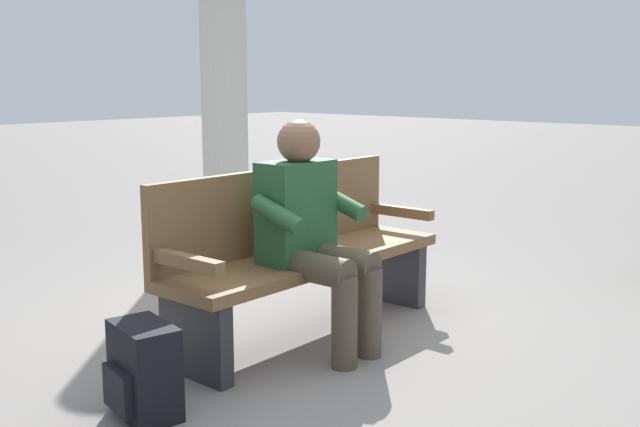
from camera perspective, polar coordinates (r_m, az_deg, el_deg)
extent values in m
plane|color=gray|center=(4.18, -0.85, -9.10)|extent=(40.00, 40.00, 0.00)
cube|color=brown|center=(4.06, -0.87, -3.50)|extent=(1.81, 0.53, 0.06)
cube|color=brown|center=(4.15, -3.11, 0.38)|extent=(1.80, 0.10, 0.45)
cube|color=brown|center=(4.69, 5.98, 0.17)|extent=(0.07, 0.48, 0.06)
cube|color=brown|center=(3.45, -10.22, -3.56)|extent=(0.07, 0.48, 0.06)
cube|color=#2D2D33|center=(4.73, 5.56, -4.39)|extent=(0.09, 0.43, 0.39)
cube|color=#2D2D33|center=(3.59, -9.41, -9.25)|extent=(0.09, 0.43, 0.39)
cube|color=#23512D|center=(3.86, -1.81, 0.17)|extent=(0.41, 0.23, 0.52)
sphere|color=brown|center=(3.80, -1.62, 5.47)|extent=(0.22, 0.22, 0.22)
cylinder|color=#4C4233|center=(3.85, 1.53, -3.58)|extent=(0.16, 0.42, 0.15)
cylinder|color=#4C4233|center=(3.70, -0.42, -4.14)|extent=(0.16, 0.42, 0.15)
cylinder|color=#4C4233|center=(3.80, 3.75, -7.53)|extent=(0.13, 0.13, 0.45)
cylinder|color=#4C4233|center=(3.65, 1.86, -8.26)|extent=(0.13, 0.13, 0.45)
cylinder|color=#23512D|center=(3.97, 1.58, 0.83)|extent=(0.10, 0.32, 0.18)
cylinder|color=#23512D|center=(3.61, -3.19, -0.11)|extent=(0.10, 0.32, 0.18)
cube|color=black|center=(3.25, -13.12, -11.47)|extent=(0.26, 0.36, 0.39)
cube|color=black|center=(3.23, -15.06, -12.82)|extent=(0.08, 0.23, 0.18)
cylinder|color=beige|center=(7.36, -7.33, 11.61)|extent=(0.44, 0.44, 3.15)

